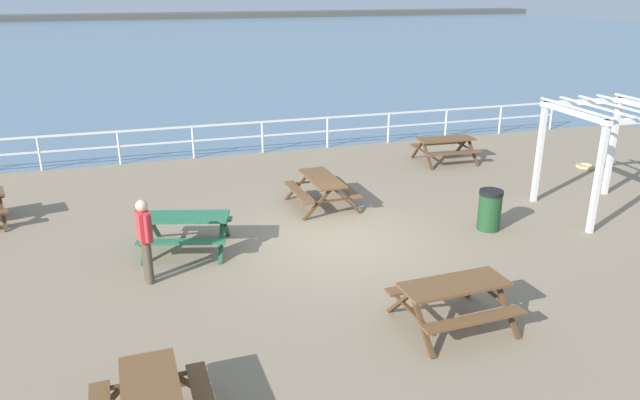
{
  "coord_description": "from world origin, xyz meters",
  "views": [
    {
      "loc": [
        -4.06,
        -11.53,
        5.36
      ],
      "look_at": [
        -0.25,
        0.52,
        0.8
      ],
      "focal_mm": 33.6,
      "sensor_mm": 36.0,
      "label": 1
    }
  ],
  "objects_px": {
    "picnic_table_near_right": "(186,224)",
    "litter_bin": "(490,210)",
    "picnic_table_mid_centre": "(322,184)",
    "picnic_table_near_left": "(454,294)",
    "visitor": "(145,236)",
    "lattice_pergola": "(610,134)",
    "picnic_table_corner": "(445,144)"
  },
  "relations": [
    {
      "from": "picnic_table_near_right",
      "to": "visitor",
      "type": "relative_size",
      "value": 1.29
    },
    {
      "from": "picnic_table_mid_centre",
      "to": "lattice_pergola",
      "type": "relative_size",
      "value": 0.68
    },
    {
      "from": "picnic_table_near_right",
      "to": "lattice_pergola",
      "type": "height_order",
      "value": "lattice_pergola"
    },
    {
      "from": "picnic_table_near_right",
      "to": "picnic_table_mid_centre",
      "type": "xyz_separation_m",
      "value": [
        3.56,
        1.68,
        0.0
      ]
    },
    {
      "from": "picnic_table_near_left",
      "to": "visitor",
      "type": "height_order",
      "value": "visitor"
    },
    {
      "from": "lattice_pergola",
      "to": "picnic_table_mid_centre",
      "type": "bearing_deg",
      "value": 161.78
    },
    {
      "from": "litter_bin",
      "to": "picnic_table_near_right",
      "type": "bearing_deg",
      "value": 172.04
    },
    {
      "from": "picnic_table_mid_centre",
      "to": "visitor",
      "type": "bearing_deg",
      "value": 122.22
    },
    {
      "from": "litter_bin",
      "to": "picnic_table_corner",
      "type": "bearing_deg",
      "value": 71.68
    },
    {
      "from": "picnic_table_corner",
      "to": "lattice_pergola",
      "type": "xyz_separation_m",
      "value": [
        1.5,
        -5.15,
        1.41
      ]
    },
    {
      "from": "picnic_table_near_left",
      "to": "picnic_table_mid_centre",
      "type": "relative_size",
      "value": 1.01
    },
    {
      "from": "visitor",
      "to": "lattice_pergola",
      "type": "bearing_deg",
      "value": -9.84
    },
    {
      "from": "picnic_table_corner",
      "to": "picnic_table_near_right",
      "type": "bearing_deg",
      "value": -150.85
    },
    {
      "from": "picnic_table_mid_centre",
      "to": "visitor",
      "type": "relative_size",
      "value": 1.11
    },
    {
      "from": "lattice_pergola",
      "to": "litter_bin",
      "type": "relative_size",
      "value": 2.84
    },
    {
      "from": "picnic_table_mid_centre",
      "to": "litter_bin",
      "type": "xyz_separation_m",
      "value": [
        3.22,
        -2.62,
        -0.1
      ]
    },
    {
      "from": "lattice_pergola",
      "to": "litter_bin",
      "type": "xyz_separation_m",
      "value": [
        -3.26,
        -0.18,
        -1.52
      ]
    },
    {
      "from": "picnic_table_near_left",
      "to": "litter_bin",
      "type": "xyz_separation_m",
      "value": [
        2.88,
        3.45,
        -0.1
      ]
    },
    {
      "from": "visitor",
      "to": "lattice_pergola",
      "type": "xyz_separation_m",
      "value": [
        10.89,
        0.51,
        1.05
      ]
    },
    {
      "from": "picnic_table_near_left",
      "to": "picnic_table_near_right",
      "type": "bearing_deg",
      "value": 128.93
    },
    {
      "from": "picnic_table_near_left",
      "to": "picnic_table_corner",
      "type": "height_order",
      "value": "same"
    },
    {
      "from": "picnic_table_near_right",
      "to": "litter_bin",
      "type": "height_order",
      "value": "litter_bin"
    },
    {
      "from": "picnic_table_near_right",
      "to": "litter_bin",
      "type": "xyz_separation_m",
      "value": [
        6.78,
        -0.95,
        -0.1
      ]
    },
    {
      "from": "picnic_table_corner",
      "to": "picnic_table_mid_centre",
      "type": "bearing_deg",
      "value": -149.48
    },
    {
      "from": "picnic_table_near_left",
      "to": "picnic_table_corner",
      "type": "bearing_deg",
      "value": 59.49
    },
    {
      "from": "visitor",
      "to": "litter_bin",
      "type": "xyz_separation_m",
      "value": [
        7.62,
        0.32,
        -0.47
      ]
    },
    {
      "from": "picnic_table_near_right",
      "to": "picnic_table_corner",
      "type": "height_order",
      "value": "same"
    },
    {
      "from": "visitor",
      "to": "litter_bin",
      "type": "distance_m",
      "value": 7.64
    },
    {
      "from": "picnic_table_near_left",
      "to": "litter_bin",
      "type": "distance_m",
      "value": 4.49
    },
    {
      "from": "visitor",
      "to": "lattice_pergola",
      "type": "height_order",
      "value": "lattice_pergola"
    },
    {
      "from": "picnic_table_mid_centre",
      "to": "picnic_table_near_left",
      "type": "bearing_deg",
      "value": -178.38
    },
    {
      "from": "lattice_pergola",
      "to": "visitor",
      "type": "bearing_deg",
      "value": -174.9
    }
  ]
}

